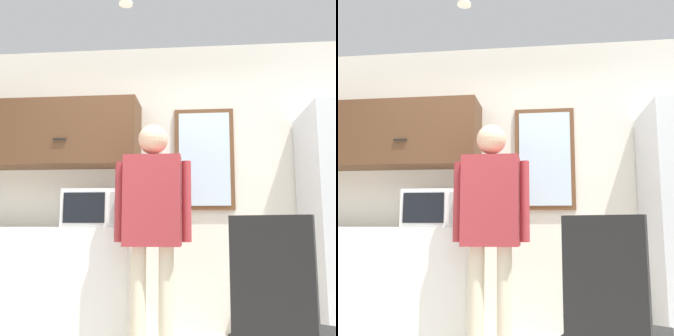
{
  "view_description": "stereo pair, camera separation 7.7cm",
  "coord_description": "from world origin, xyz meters",
  "views": [
    {
      "loc": [
        0.4,
        -1.68,
        0.95
      ],
      "look_at": [
        0.17,
        1.0,
        1.36
      ],
      "focal_mm": 40.0,
      "sensor_mm": 36.0,
      "label": 1
    },
    {
      "loc": [
        0.48,
        -1.67,
        0.95
      ],
      "look_at": [
        0.17,
        1.0,
        1.36
      ],
      "focal_mm": 40.0,
      "sensor_mm": 36.0,
      "label": 2
    }
  ],
  "objects": [
    {
      "name": "microwave",
      "position": [
        -0.47,
        1.39,
        1.08
      ],
      "size": [
        0.48,
        0.38,
        0.31
      ],
      "color": "white",
      "rests_on": "counter"
    },
    {
      "name": "chair",
      "position": [
        0.76,
        0.15,
        0.54
      ],
      "size": [
        0.55,
        0.55,
        1.0
      ],
      "rotation": [
        0.0,
        0.0,
        2.69
      ],
      "color": "black",
      "rests_on": "ground_plane"
    },
    {
      "name": "ceiling_light",
      "position": [
        -0.16,
        1.0,
        2.68
      ],
      "size": [
        0.11,
        0.11,
        0.01
      ],
      "color": "white"
    },
    {
      "name": "counter",
      "position": [
        -1.18,
        1.5,
        0.47
      ],
      "size": [
        2.04,
        0.63,
        0.93
      ],
      "color": "silver",
      "rests_on": "ground_plane"
    },
    {
      "name": "window",
      "position": [
        0.45,
        1.8,
        1.56
      ],
      "size": [
        0.56,
        0.05,
        0.96
      ],
      "color": "brown"
    },
    {
      "name": "back_wall",
      "position": [
        0.0,
        1.85,
        1.35
      ],
      "size": [
        6.0,
        0.06,
        2.7
      ],
      "color": "silver",
      "rests_on": "ground_plane"
    },
    {
      "name": "person",
      "position": [
        0.05,
        1.06,
        1.04
      ],
      "size": [
        0.57,
        0.23,
        1.7
      ],
      "rotation": [
        0.0,
        0.0,
        0.01
      ],
      "color": "beige",
      "rests_on": "ground_plane"
    },
    {
      "name": "upper_cabinets",
      "position": [
        -1.18,
        1.63,
        1.78
      ],
      "size": [
        2.04,
        0.4,
        0.61
      ],
      "color": "#51331E"
    }
  ]
}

